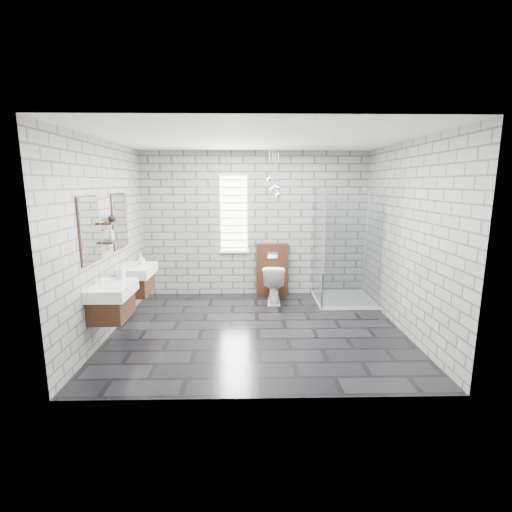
{
  "coord_description": "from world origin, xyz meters",
  "views": [
    {
      "loc": [
        -0.13,
        -5.16,
        2.11
      ],
      "look_at": [
        -0.01,
        0.35,
        1.03
      ],
      "focal_mm": 26.0,
      "sensor_mm": 36.0,
      "label": 1
    }
  ],
  "objects_px": {
    "shower_enclosure": "(340,276)",
    "toilet": "(274,283)",
    "vanity_right": "(135,272)",
    "cistern_panel": "(272,270)",
    "vanity_left": "(109,292)"
  },
  "relations": [
    {
      "from": "cistern_panel",
      "to": "shower_enclosure",
      "type": "relative_size",
      "value": 0.49
    },
    {
      "from": "vanity_left",
      "to": "shower_enclosure",
      "type": "distance_m",
      "value": 3.84
    },
    {
      "from": "vanity_left",
      "to": "vanity_right",
      "type": "relative_size",
      "value": 1.0
    },
    {
      "from": "vanity_right",
      "to": "toilet",
      "type": "height_order",
      "value": "vanity_right"
    },
    {
      "from": "shower_enclosure",
      "to": "vanity_right",
      "type": "bearing_deg",
      "value": -168.83
    },
    {
      "from": "cistern_panel",
      "to": "toilet",
      "type": "xyz_separation_m",
      "value": [
        0.0,
        -0.4,
        -0.16
      ]
    },
    {
      "from": "vanity_left",
      "to": "vanity_right",
      "type": "bearing_deg",
      "value": 90.0
    },
    {
      "from": "shower_enclosure",
      "to": "toilet",
      "type": "height_order",
      "value": "shower_enclosure"
    },
    {
      "from": "shower_enclosure",
      "to": "vanity_left",
      "type": "bearing_deg",
      "value": -152.71
    },
    {
      "from": "cistern_panel",
      "to": "vanity_right",
      "type": "bearing_deg",
      "value": -151.9
    },
    {
      "from": "vanity_right",
      "to": "cistern_panel",
      "type": "relative_size",
      "value": 1.57
    },
    {
      "from": "vanity_right",
      "to": "cistern_panel",
      "type": "xyz_separation_m",
      "value": [
        2.23,
        1.19,
        -0.26
      ]
    },
    {
      "from": "vanity_left",
      "to": "cistern_panel",
      "type": "distance_m",
      "value": 3.2
    },
    {
      "from": "vanity_left",
      "to": "cistern_panel",
      "type": "xyz_separation_m",
      "value": [
        2.23,
        2.28,
        -0.26
      ]
    },
    {
      "from": "cistern_panel",
      "to": "toilet",
      "type": "relative_size",
      "value": 1.46
    }
  ]
}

